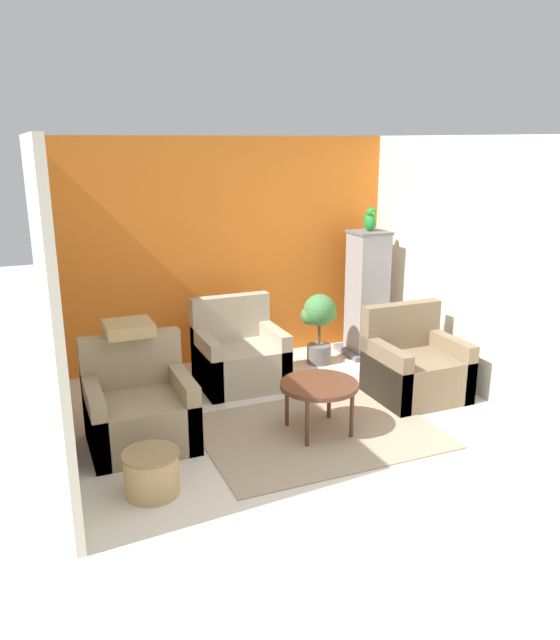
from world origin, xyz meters
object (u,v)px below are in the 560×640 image
Objects in this scene: armchair_right at (414,368)px; birdcage at (367,296)px; armchair_middle at (239,358)px; parrot at (370,220)px; wicker_basket at (151,472)px; potted_plant at (319,320)px; coffee_table at (319,388)px; armchair_left at (140,411)px.

birdcage reaches higher than armchair_right.
armchair_middle is 3.27× the size of parrot.
armchair_middle is 2.17m from parrot.
wicker_basket is at bearing -145.03° from birdcage.
parrot is (1.70, 0.35, 1.29)m from armchair_middle.
birdcage is at bearing 80.38° from armchair_right.
armchair_middle is at bearing -168.42° from parrot.
potted_plant is 1.97× the size of wicker_basket.
armchair_middle is 2.17× the size of wicker_basket.
birdcage reaches higher than armchair_middle.
potted_plant reaches higher than coffee_table.
coffee_table is 1.28m from armchair_right.
armchair_left is 2.17× the size of wicker_basket.
armchair_middle is at bearing 100.99° from coffee_table.
armchair_left is 3.42m from parrot.
birdcage is at bearing 11.51° from armchair_middle.
armchair_right reaches higher than wicker_basket.
armchair_middle is at bearing 37.84° from armchair_left.
birdcage is 1.81× the size of potted_plant.
birdcage is (2.90, 1.28, 0.41)m from armchair_left.
armchair_right is at bearing -0.90° from armchair_left.
parrot is at bearing 49.21° from coffee_table.
armchair_middle is 1.09m from potted_plant.
armchair_left reaches higher than potted_plant.
birdcage is at bearing 8.43° from potted_plant.
parrot is (1.45, 1.68, 1.16)m from coffee_table.
potted_plant is 3.07m from wicker_basket.
wicker_basket is (-1.27, -1.74, -0.12)m from armchair_middle.
parrot is at bearing 80.40° from armchair_right.
birdcage is (0.22, 1.32, 0.41)m from armchair_right.
potted_plant is at bearing 13.45° from armchair_middle.
birdcage is at bearing 34.97° from wicker_basket.
wicker_basket is at bearing -139.37° from potted_plant.
armchair_left is 1.00× the size of armchair_middle.
armchair_right is 1.86m from parrot.
armchair_left is 2.54m from potted_plant.
parrot reaches higher than armchair_middle.
coffee_table is 2.23m from birdcage.
birdcage reaches higher than armchair_left.
armchair_middle is (-1.48, 0.97, 0.00)m from armchair_right.
wicker_basket is (-1.53, -0.41, -0.24)m from coffee_table.
wicker_basket is at bearing -145.00° from parrot.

